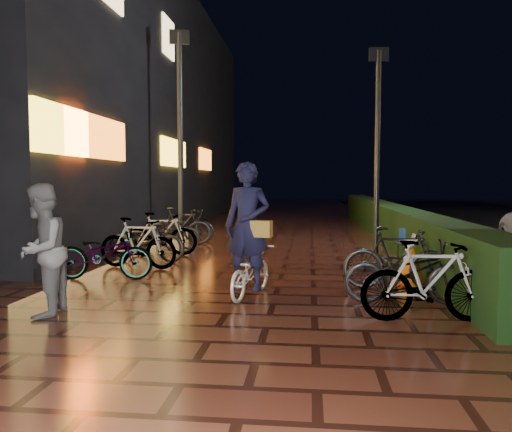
# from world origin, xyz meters

# --- Properties ---
(ground) EXTENTS (80.00, 80.00, 0.00)m
(ground) POSITION_xyz_m (0.00, 0.00, 0.00)
(ground) COLOR #381911
(ground) RESTS_ON ground
(hedge) EXTENTS (0.70, 20.00, 1.00)m
(hedge) POSITION_xyz_m (3.30, 8.00, 0.50)
(hedge) COLOR black
(hedge) RESTS_ON ground
(bystander_person) EXTENTS (0.72, 0.87, 1.64)m
(bystander_person) POSITION_xyz_m (-2.25, -1.44, 0.82)
(bystander_person) COLOR #5B5B5E
(bystander_person) RESTS_ON ground
(storefront_block) EXTENTS (12.09, 22.00, 9.00)m
(storefront_block) POSITION_xyz_m (-9.50, 11.50, 4.50)
(storefront_block) COLOR black
(storefront_block) RESTS_ON ground
(lamp_post_hedge) EXTENTS (0.45, 0.14, 4.72)m
(lamp_post_hedge) POSITION_xyz_m (2.58, 4.63, 2.59)
(lamp_post_hedge) COLOR black
(lamp_post_hedge) RESTS_ON ground
(lamp_post_sf) EXTENTS (0.56, 0.20, 5.82)m
(lamp_post_sf) POSITION_xyz_m (-2.56, 6.47, 3.20)
(lamp_post_sf) COLOR black
(lamp_post_sf) RESTS_ON ground
(cyclist) EXTENTS (0.82, 1.43, 1.94)m
(cyclist) POSITION_xyz_m (0.18, -0.18, 0.72)
(cyclist) COLOR silver
(cyclist) RESTS_ON ground
(traffic_barrier) EXTENTS (0.78, 1.76, 0.71)m
(traffic_barrier) POSITION_xyz_m (2.84, 1.65, 0.35)
(traffic_barrier) COLOR orange
(traffic_barrier) RESTS_ON ground
(cart_assembly) EXTENTS (0.66, 0.71, 1.02)m
(cart_assembly) POSITION_xyz_m (3.10, 3.06, 0.52)
(cart_assembly) COLOR black
(cart_assembly) RESTS_ON ground
(parked_bikes_storefront) EXTENTS (1.90, 5.99, 0.97)m
(parked_bikes_storefront) POSITION_xyz_m (-2.35, 3.62, 0.46)
(parked_bikes_storefront) COLOR black
(parked_bikes_storefront) RESTS_ON ground
(parked_bikes_hedge) EXTENTS (1.77, 2.31, 0.97)m
(parked_bikes_hedge) POSITION_xyz_m (2.39, -0.34, 0.47)
(parked_bikes_hedge) COLOR black
(parked_bikes_hedge) RESTS_ON ground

